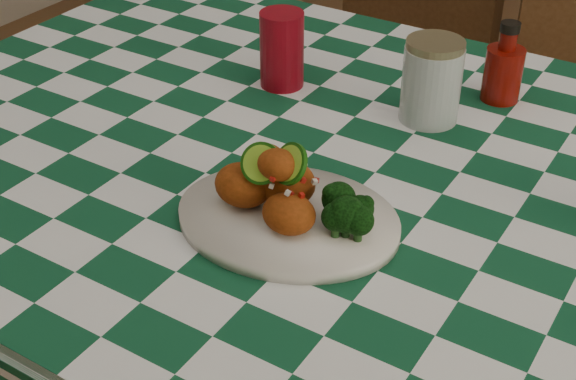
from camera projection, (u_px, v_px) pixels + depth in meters
The scene contains 8 objects.
dining_table at pixel (361, 366), 1.36m from camera, with size 1.66×1.06×0.79m, color #0F4528, non-canonical shape.
plate at pixel (288, 219), 1.04m from camera, with size 0.29×0.23×0.02m, color silver, non-canonical shape.
fried_chicken_pile at pixel (282, 182), 1.01m from camera, with size 0.15×0.11×0.09m, color #92370E, non-canonical shape.
broccoli_side at pixel (346, 210), 0.99m from camera, with size 0.07×0.07×0.05m, color black, non-canonical shape.
red_tumbler at pixel (282, 50), 1.34m from camera, with size 0.07×0.07×0.13m, color maroon.
ketchup_bottle at pixel (505, 62), 1.30m from camera, with size 0.06×0.06×0.13m, color #670B05, non-canonical shape.
mason_jar at pixel (432, 81), 1.24m from camera, with size 0.09×0.09×0.13m, color #B2BCBA, non-canonical shape.
wooden_chair_left at pixel (364, 80), 2.02m from camera, with size 0.46×0.48×1.01m, color #472814, non-canonical shape.
Camera 1 is at (0.41, -0.88, 1.41)m, focal length 50.00 mm.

